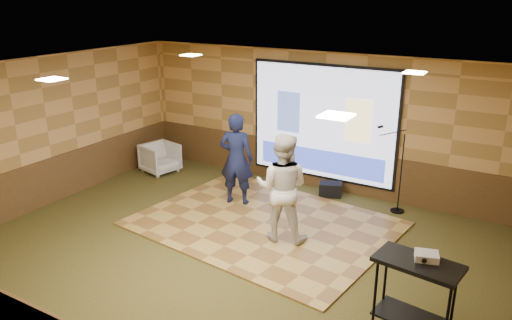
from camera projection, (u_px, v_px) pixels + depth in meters
The scene contains 17 objects.
ground at pixel (237, 254), 8.37m from camera, with size 9.00×9.00×0.00m, color #273417.
room_shell at pixel (236, 134), 7.69m from camera, with size 9.04×7.04×3.02m.
wainscot_back at pixel (321, 167), 11.06m from camera, with size 9.00×0.04×0.95m, color #473017.
wainscot_left at pixel (55, 179), 10.36m from camera, with size 0.04×7.00×0.95m, color #473017.
projector_screen at pixel (322, 124), 10.70m from camera, with size 3.32×0.06×2.52m.
downlight_nw at pixel (191, 55), 9.93m from camera, with size 0.32×0.32×0.02m, color #FFE5BF.
downlight_ne at pixel (415, 73), 7.83m from camera, with size 0.32×0.32×0.02m, color #FFE5BF.
downlight_sw at pixel (52, 79), 7.24m from camera, with size 0.32×0.32×0.02m, color #FFE5BF.
downlight_se at pixel (336, 116), 5.13m from camera, with size 0.32×0.32×0.02m, color #FFE5BF.
dance_floor at pixel (264, 223), 9.42m from camera, with size 4.54×3.46×0.03m, color #AA853E.
player_left at pixel (236, 159), 10.03m from camera, with size 0.69×0.45×1.89m, color #151B42.
player_right at pixel (282, 188), 8.53m from camera, with size 0.93×0.73×1.92m, color silver.
av_table at pixel (416, 283), 6.13m from camera, with size 1.03×0.54×1.08m.
projector at pixel (427, 256), 6.07m from camera, with size 0.28×0.23×0.09m, color silver.
mic_stand at pixel (397, 188), 9.85m from camera, with size 0.68×0.28×1.73m.
banquet_chair at pixel (160, 158), 12.02m from camera, with size 0.76×0.78×0.71m, color gray.
duffel_bag at pixel (330, 189), 10.69m from camera, with size 0.47×0.31×0.29m, color black.
Camera 1 is at (4.01, -6.23, 4.20)m, focal length 35.00 mm.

